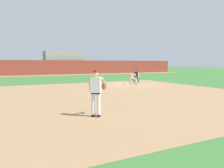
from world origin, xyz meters
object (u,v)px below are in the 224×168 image
first_base_bag (127,84)px  umpire (136,75)px  first_baseman (133,77)px  baseball (124,93)px  pitcher (96,90)px

first_base_bag → umpire: bearing=38.3°
first_baseman → baseball: bearing=-128.6°
first_baseman → pitcher: bearing=-128.7°
baseball → pitcher: (-4.30, -5.36, 1.02)m
first_base_bag → first_baseman: size_ratio=0.28×
baseball → first_baseman: 6.15m
baseball → first_base_bag: bearing=56.9°
baseball → pitcher: pitcher is taller
pitcher → umpire: bearing=51.2°
first_base_bag → first_baseman: (0.54, -0.24, 0.69)m
first_base_bag → baseball: first_base_bag is taller
first_base_bag → baseball: (-3.27, -5.02, -0.01)m
pitcher → umpire: (9.70, 12.06, -0.27)m
first_base_bag → umpire: size_ratio=0.26×
pitcher → baseball: bearing=51.3°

